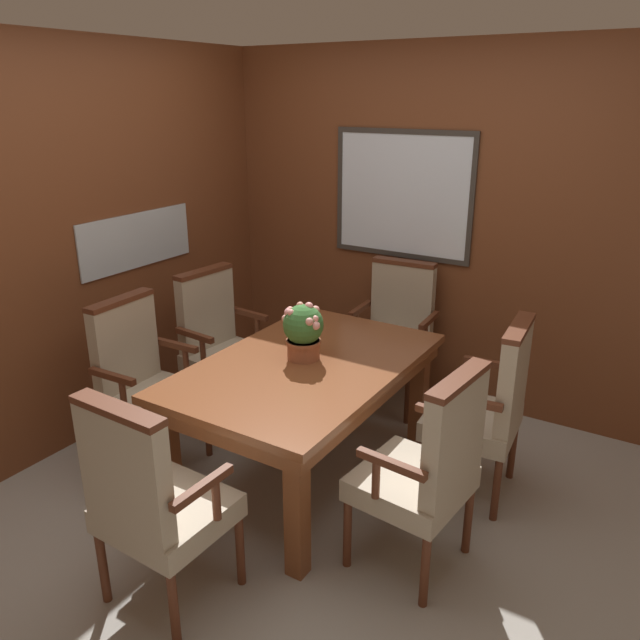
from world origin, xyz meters
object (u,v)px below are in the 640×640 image
(chair_head_near, at_px, (151,497))
(chair_right_far, at_px, (488,404))
(chair_left_far, at_px, (220,340))
(potted_plant, at_px, (303,330))
(chair_left_near, at_px, (142,377))
(dining_table, at_px, (306,378))
(chair_right_near, at_px, (428,465))
(chair_head_far, at_px, (396,329))

(chair_head_near, bearing_deg, chair_right_far, -119.51)
(chair_left_far, height_order, potted_plant, potted_plant)
(chair_head_near, distance_m, chair_left_far, 1.75)
(chair_head_near, bearing_deg, potted_plant, -86.96)
(potted_plant, bearing_deg, chair_left_near, -154.91)
(dining_table, xyz_separation_m, chair_left_near, (-0.91, -0.36, -0.08))
(chair_right_near, bearing_deg, chair_right_far, -178.01)
(chair_left_near, bearing_deg, chair_head_far, -33.56)
(chair_left_near, xyz_separation_m, chair_left_far, (-0.01, 0.70, 0.00))
(chair_left_near, bearing_deg, chair_head_near, -133.71)
(chair_right_far, xyz_separation_m, chair_right_near, (-0.04, -0.72, 0.00))
(dining_table, distance_m, chair_right_near, 0.94)
(dining_table, relative_size, chair_left_near, 1.55)
(dining_table, distance_m, chair_left_near, 0.98)
(chair_head_far, bearing_deg, chair_right_near, -63.34)
(chair_left_far, distance_m, potted_plant, 0.98)
(dining_table, bearing_deg, chair_left_near, -158.25)
(dining_table, relative_size, potted_plant, 4.88)
(chair_head_near, xyz_separation_m, chair_right_near, (0.88, 0.82, 0.00))
(chair_left_near, distance_m, chair_right_near, 1.78)
(chair_right_far, height_order, chair_head_far, same)
(chair_head_near, bearing_deg, chair_left_far, -57.26)
(chair_head_near, height_order, chair_head_far, same)
(chair_left_near, height_order, chair_left_far, same)
(chair_head_far, height_order, chair_right_near, same)
(chair_left_far, bearing_deg, potted_plant, -103.28)
(dining_table, height_order, chair_head_far, chair_head_far)
(dining_table, relative_size, chair_head_near, 1.55)
(chair_right_far, distance_m, chair_left_near, 1.97)
(chair_right_near, xyz_separation_m, chair_left_far, (-1.79, 0.67, 0.00))
(dining_table, relative_size, chair_right_near, 1.55)
(chair_head_near, distance_m, chair_head_far, 2.31)
(chair_head_far, distance_m, potted_plant, 1.16)
(chair_left_far, bearing_deg, chair_head_near, -143.45)
(dining_table, height_order, potted_plant, potted_plant)
(chair_head_near, bearing_deg, chair_head_far, -88.96)
(chair_head_far, bearing_deg, chair_right_far, -43.57)
(chair_head_near, bearing_deg, chair_right_near, -135.53)
(chair_head_near, relative_size, chair_right_near, 1.00)
(dining_table, relative_size, chair_right_far, 1.55)
(chair_right_near, relative_size, potted_plant, 3.16)
(chair_head_far, bearing_deg, chair_head_near, -93.94)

